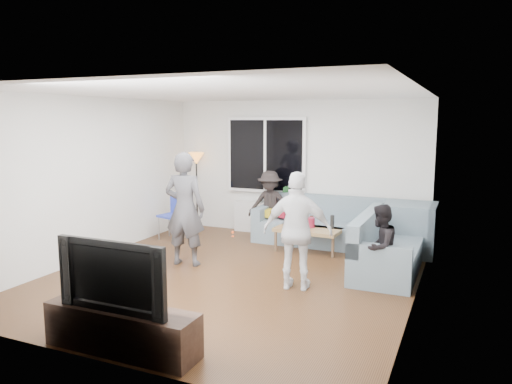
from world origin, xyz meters
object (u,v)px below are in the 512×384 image
at_px(sofa_back_section, 318,221).
at_px(player_right, 298,231).
at_px(player_left, 185,209).
at_px(spectator_right, 380,247).
at_px(sofa_right_section, 389,243).
at_px(tv_console, 122,329).
at_px(side_chair, 171,216).
at_px(spectator_back, 270,205).
at_px(floor_lamp, 197,191).
at_px(coffee_table, 308,239).
at_px(television, 119,273).

bearing_deg(sofa_back_section, player_right, -80.09).
xyz_separation_m(player_left, spectator_right, (2.94, 0.10, -0.31)).
xyz_separation_m(sofa_right_section, tv_console, (-1.99, -3.64, -0.20)).
relative_size(side_chair, spectator_right, 0.75).
relative_size(player_right, tv_console, 0.98).
bearing_deg(spectator_back, sofa_back_section, -8.02).
height_order(floor_lamp, tv_console, floor_lamp).
height_order(sofa_right_section, coffee_table, sofa_right_section).
height_order(sofa_back_section, floor_lamp, floor_lamp).
xyz_separation_m(sofa_back_section, coffee_table, (-0.02, -0.54, -0.22)).
distance_m(coffee_table, spectator_back, 1.19).
xyz_separation_m(sofa_right_section, player_right, (-1.00, -1.27, 0.36)).
bearing_deg(spectator_right, floor_lamp, -101.08).
bearing_deg(spectator_back, coffee_table, -37.44).
relative_size(sofa_right_section, television, 1.66).
height_order(sofa_back_section, player_right, player_right).
bearing_deg(spectator_back, sofa_right_section, -32.28).
distance_m(tv_console, television, 0.57).
xyz_separation_m(player_right, spectator_right, (1.00, 0.44, -0.22)).
relative_size(sofa_back_section, sofa_right_section, 1.15).
relative_size(sofa_right_section, side_chair, 2.33).
relative_size(sofa_right_section, spectator_back, 1.55).
height_order(floor_lamp, player_left, player_left).
bearing_deg(sofa_back_section, side_chair, -164.32).
distance_m(coffee_table, floor_lamp, 2.80).
bearing_deg(side_chair, coffee_table, 18.93).
height_order(sofa_back_section, television, television).
relative_size(player_left, tv_console, 1.10).
distance_m(side_chair, spectator_back, 1.87).
relative_size(side_chair, spectator_back, 0.67).
relative_size(player_right, spectator_right, 1.38).
relative_size(sofa_right_section, player_left, 1.14).
distance_m(floor_lamp, player_right, 4.03).
bearing_deg(spectator_right, television, -18.25).
distance_m(spectator_back, tv_console, 4.83).
bearing_deg(floor_lamp, spectator_back, -6.22).
xyz_separation_m(side_chair, player_right, (3.07, -1.66, 0.36)).
bearing_deg(coffee_table, side_chair, -175.59).
distance_m(sofa_right_section, coffee_table, 1.57).
bearing_deg(spectator_back, player_right, -66.71).
distance_m(floor_lamp, television, 5.40).
bearing_deg(television, tv_console, 0.00).
bearing_deg(floor_lamp, television, -67.34).
distance_m(player_left, tv_console, 2.95).
distance_m(coffee_table, tv_console, 4.27).
bearing_deg(sofa_back_section, floor_lamp, 175.37).
relative_size(sofa_back_section, coffee_table, 2.09).
bearing_deg(television, coffee_table, 82.59).
xyz_separation_m(floor_lamp, spectator_right, (4.07, -2.18, -0.21)).
bearing_deg(television, spectator_back, 94.65).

